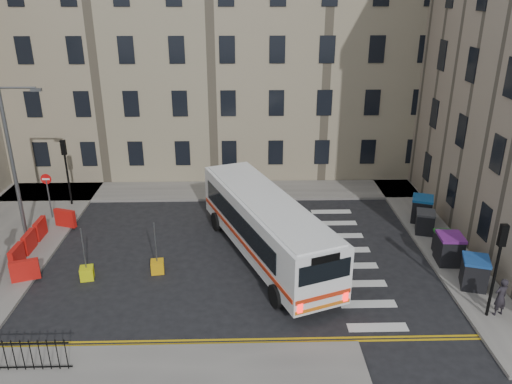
{
  "coord_description": "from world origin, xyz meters",
  "views": [
    {
      "loc": [
        -1.28,
        -22.25,
        12.49
      ],
      "look_at": [
        -0.67,
        1.12,
        3.0
      ],
      "focal_mm": 35.0,
      "sensor_mm": 36.0,
      "label": 1
    }
  ],
  "objects_px": {
    "wheelie_bin_d": "(425,222)",
    "wheelie_bin_e": "(422,209)",
    "wheelie_bin_a": "(474,272)",
    "bollard_chevron": "(157,267)",
    "streetlamp": "(12,163)",
    "wheelie_bin_b": "(449,249)",
    "bollard_yellow": "(87,273)",
    "bus": "(266,225)",
    "pedestrian": "(501,297)",
    "wheelie_bin_c": "(444,243)"
  },
  "relations": [
    {
      "from": "streetlamp",
      "to": "wheelie_bin_d",
      "type": "height_order",
      "value": "streetlamp"
    },
    {
      "from": "bus",
      "to": "wheelie_bin_b",
      "type": "distance_m",
      "value": 8.96
    },
    {
      "from": "wheelie_bin_c",
      "to": "streetlamp",
      "type": "bearing_deg",
      "value": 176.22
    },
    {
      "from": "wheelie_bin_a",
      "to": "wheelie_bin_e",
      "type": "relative_size",
      "value": 0.95
    },
    {
      "from": "bus",
      "to": "wheelie_bin_e",
      "type": "relative_size",
      "value": 7.21
    },
    {
      "from": "bus",
      "to": "wheelie_bin_b",
      "type": "bearing_deg",
      "value": -27.53
    },
    {
      "from": "streetlamp",
      "to": "wheelie_bin_d",
      "type": "distance_m",
      "value": 21.86
    },
    {
      "from": "streetlamp",
      "to": "wheelie_bin_b",
      "type": "xyz_separation_m",
      "value": [
        21.62,
        -3.21,
        -3.45
      ]
    },
    {
      "from": "bus",
      "to": "wheelie_bin_b",
      "type": "relative_size",
      "value": 7.98
    },
    {
      "from": "bus",
      "to": "pedestrian",
      "type": "distance_m",
      "value": 10.69
    },
    {
      "from": "wheelie_bin_a",
      "to": "bollard_yellow",
      "type": "distance_m",
      "value": 17.6
    },
    {
      "from": "streetlamp",
      "to": "wheelie_bin_e",
      "type": "xyz_separation_m",
      "value": [
        21.89,
        1.54,
        -3.46
      ]
    },
    {
      "from": "wheelie_bin_d",
      "to": "wheelie_bin_e",
      "type": "bearing_deg",
      "value": 94.69
    },
    {
      "from": "wheelie_bin_c",
      "to": "wheelie_bin_d",
      "type": "xyz_separation_m",
      "value": [
        -0.14,
        2.39,
        0.04
      ]
    },
    {
      "from": "wheelie_bin_a",
      "to": "pedestrian",
      "type": "bearing_deg",
      "value": -69.24
    },
    {
      "from": "bollard_yellow",
      "to": "wheelie_bin_e",
      "type": "bearing_deg",
      "value": 17.69
    },
    {
      "from": "pedestrian",
      "to": "wheelie_bin_a",
      "type": "bearing_deg",
      "value": -103.62
    },
    {
      "from": "streetlamp",
      "to": "bus",
      "type": "height_order",
      "value": "streetlamp"
    },
    {
      "from": "wheelie_bin_c",
      "to": "pedestrian",
      "type": "bearing_deg",
      "value": -83.79
    },
    {
      "from": "wheelie_bin_b",
      "to": "bus",
      "type": "bearing_deg",
      "value": 177.91
    },
    {
      "from": "bollard_yellow",
      "to": "wheelie_bin_a",
      "type": "bearing_deg",
      "value": -4.24
    },
    {
      "from": "bollard_yellow",
      "to": "bollard_chevron",
      "type": "height_order",
      "value": "same"
    },
    {
      "from": "wheelie_bin_c",
      "to": "wheelie_bin_d",
      "type": "distance_m",
      "value": 2.4
    },
    {
      "from": "wheelie_bin_c",
      "to": "wheelie_bin_e",
      "type": "height_order",
      "value": "wheelie_bin_e"
    },
    {
      "from": "streetlamp",
      "to": "bollard_yellow",
      "type": "height_order",
      "value": "streetlamp"
    },
    {
      "from": "wheelie_bin_b",
      "to": "wheelie_bin_d",
      "type": "relative_size",
      "value": 1.08
    },
    {
      "from": "wheelie_bin_d",
      "to": "bollard_chevron",
      "type": "height_order",
      "value": "wheelie_bin_d"
    },
    {
      "from": "bus",
      "to": "pedestrian",
      "type": "xyz_separation_m",
      "value": [
        9.29,
        -5.24,
        -0.82
      ]
    },
    {
      "from": "wheelie_bin_c",
      "to": "bollard_chevron",
      "type": "distance_m",
      "value": 14.2
    },
    {
      "from": "bus",
      "to": "wheelie_bin_c",
      "type": "distance_m",
      "value": 9.01
    },
    {
      "from": "wheelie_bin_d",
      "to": "wheelie_bin_e",
      "type": "xyz_separation_m",
      "value": [
        0.32,
        1.51,
        0.11
      ]
    },
    {
      "from": "wheelie_bin_a",
      "to": "pedestrian",
      "type": "distance_m",
      "value": 2.13
    },
    {
      "from": "wheelie_bin_e",
      "to": "wheelie_bin_a",
      "type": "bearing_deg",
      "value": -69.49
    },
    {
      "from": "streetlamp",
      "to": "pedestrian",
      "type": "distance_m",
      "value": 23.52
    },
    {
      "from": "bus",
      "to": "wheelie_bin_c",
      "type": "xyz_separation_m",
      "value": [
        8.95,
        -0.14,
        -1.08
      ]
    },
    {
      "from": "wheelie_bin_d",
      "to": "pedestrian",
      "type": "xyz_separation_m",
      "value": [
        0.48,
        -7.49,
        0.22
      ]
    },
    {
      "from": "bus",
      "to": "bollard_chevron",
      "type": "bearing_deg",
      "value": 173.09
    },
    {
      "from": "bus",
      "to": "bollard_yellow",
      "type": "distance_m",
      "value": 8.7
    },
    {
      "from": "wheelie_bin_e",
      "to": "bollard_yellow",
      "type": "distance_m",
      "value": 18.38
    },
    {
      "from": "pedestrian",
      "to": "bollard_yellow",
      "type": "xyz_separation_m",
      "value": [
        -17.66,
        3.42,
        -0.69
      ]
    },
    {
      "from": "wheelie_bin_e",
      "to": "streetlamp",
      "type": "bearing_deg",
      "value": -155.8
    },
    {
      "from": "wheelie_bin_d",
      "to": "wheelie_bin_e",
      "type": "distance_m",
      "value": 1.55
    },
    {
      "from": "wheelie_bin_d",
      "to": "wheelie_bin_b",
      "type": "bearing_deg",
      "value": -72.33
    },
    {
      "from": "wheelie_bin_e",
      "to": "wheelie_bin_b",
      "type": "bearing_deg",
      "value": -73.11
    },
    {
      "from": "wheelie_bin_b",
      "to": "wheelie_bin_d",
      "type": "height_order",
      "value": "wheelie_bin_b"
    },
    {
      "from": "streetlamp",
      "to": "bus",
      "type": "bearing_deg",
      "value": -9.87
    },
    {
      "from": "wheelie_bin_a",
      "to": "wheelie_bin_b",
      "type": "bearing_deg",
      "value": 115.92
    },
    {
      "from": "wheelie_bin_e",
      "to": "bollard_yellow",
      "type": "bearing_deg",
      "value": -142.14
    },
    {
      "from": "streetlamp",
      "to": "wheelie_bin_a",
      "type": "bearing_deg",
      "value": -13.68
    },
    {
      "from": "bus",
      "to": "wheelie_bin_e",
      "type": "height_order",
      "value": "bus"
    }
  ]
}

